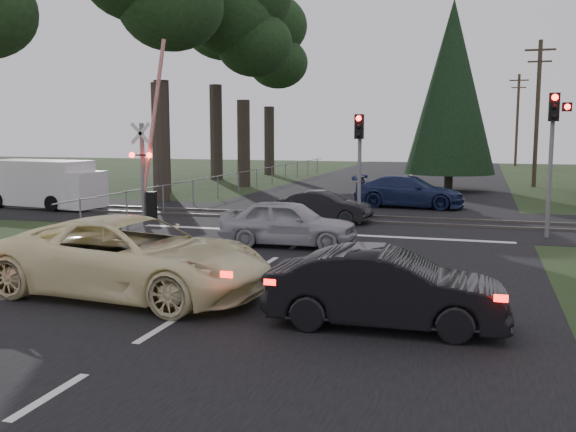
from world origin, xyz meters
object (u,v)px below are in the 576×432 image
at_px(utility_pole_far, 517,118).
at_px(dark_hatchback, 386,289).
at_px(blue_sedan, 409,192).
at_px(white_van, 47,184).
at_px(traffic_signal_center, 359,150).
at_px(utility_pole_mid, 537,111).
at_px(crossing_signal, 148,168).
at_px(dark_car_far, 324,207).
at_px(silver_car, 289,223).
at_px(cream_coupe, 132,257).
at_px(traffic_signal_right, 554,137).

height_order(utility_pole_far, dark_hatchback, utility_pole_far).
bearing_deg(blue_sedan, dark_hatchback, -170.94).
bearing_deg(white_van, traffic_signal_center, 2.05).
relative_size(utility_pole_far, dark_hatchback, 2.12).
relative_size(utility_pole_mid, utility_pole_far, 1.00).
relative_size(crossing_signal, dark_hatchback, 1.64).
distance_m(utility_pole_mid, utility_pole_far, 25.00).
height_order(traffic_signal_center, dark_car_far, traffic_signal_center).
distance_m(crossing_signal, white_van, 6.67).
distance_m(utility_pole_far, dark_car_far, 45.08).
xyz_separation_m(utility_pole_far, silver_car, (-8.70, -49.36, -4.01)).
height_order(cream_coupe, dark_car_far, cream_coupe).
xyz_separation_m(utility_pole_far, cream_coupe, (-10.17, -56.00, -3.89)).
xyz_separation_m(utility_pole_mid, white_van, (-22.06, -18.20, -3.63)).
relative_size(crossing_signal, dark_car_far, 1.94).
relative_size(traffic_signal_right, white_van, 0.82).
distance_m(utility_pole_mid, blue_sedan, 15.15).
relative_size(blue_sedan, white_van, 0.88).
xyz_separation_m(crossing_signal, dark_car_far, (6.90, 1.22, -1.47)).
height_order(utility_pole_mid, blue_sedan, utility_pole_mid).
bearing_deg(traffic_signal_right, blue_sedan, 126.10).
bearing_deg(traffic_signal_center, utility_pole_mid, 68.79).
distance_m(utility_pole_far, blue_sedan, 38.91).
bearing_deg(dark_car_far, utility_pole_mid, -20.27).
bearing_deg(dark_hatchback, utility_pole_far, -6.65).
height_order(utility_pole_mid, utility_pole_far, same).
bearing_deg(silver_car, cream_coupe, 165.64).
bearing_deg(crossing_signal, cream_coupe, -62.56).
xyz_separation_m(traffic_signal_right, utility_pole_mid, (0.95, 20.53, 1.41)).
xyz_separation_m(crossing_signal, white_van, (-6.29, 2.01, -0.96)).
bearing_deg(cream_coupe, blue_sedan, -7.30).
xyz_separation_m(cream_coupe, dark_hatchback, (5.50, -0.66, -0.14)).
relative_size(dark_hatchback, silver_car, 1.02).
xyz_separation_m(dark_hatchback, dark_car_far, (-4.20, 12.66, -0.11)).
distance_m(traffic_signal_right, dark_hatchback, 12.03).
distance_m(utility_pole_far, dark_hatchback, 56.99).
xyz_separation_m(dark_hatchback, white_van, (-17.38, 13.46, 0.40)).
distance_m(dark_hatchback, white_van, 21.99).
bearing_deg(dark_hatchback, traffic_signal_right, -20.42).
bearing_deg(utility_pole_mid, traffic_signal_right, -92.66).
bearing_deg(crossing_signal, traffic_signal_center, 6.15).
relative_size(traffic_signal_center, silver_car, 0.98).
relative_size(traffic_signal_right, utility_pole_far, 0.52).
height_order(dark_hatchback, blue_sedan, blue_sedan).
distance_m(blue_sedan, white_van, 16.54).
height_order(traffic_signal_right, dark_car_far, traffic_signal_right).
bearing_deg(cream_coupe, utility_pole_far, -5.33).
relative_size(traffic_signal_center, cream_coupe, 0.68).
bearing_deg(dark_hatchback, silver_car, 26.92).
relative_size(blue_sedan, dark_car_far, 1.39).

